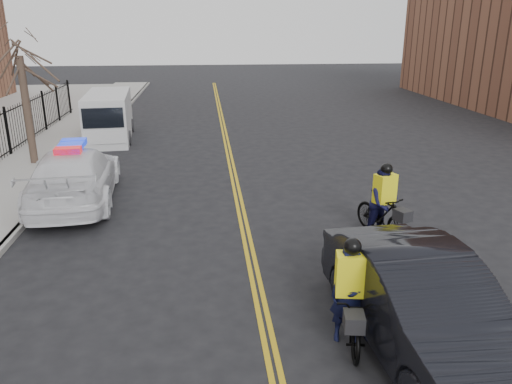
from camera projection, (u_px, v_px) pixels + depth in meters
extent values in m
plane|color=black|center=(256.00, 281.00, 10.71)|extent=(120.00, 120.00, 0.00)
cube|color=gold|center=(231.00, 175.00, 18.24)|extent=(0.10, 60.00, 0.01)
cube|color=gold|center=(236.00, 175.00, 18.25)|extent=(0.10, 60.00, 0.01)
cube|color=#98958F|center=(20.00, 179.00, 17.49)|extent=(3.00, 60.00, 0.15)
cube|color=#98958F|center=(64.00, 178.00, 17.64)|extent=(0.20, 60.00, 0.15)
cylinder|color=#372920|center=(27.00, 111.00, 18.70)|extent=(0.28, 0.28, 4.00)
imported|color=white|center=(75.00, 176.00, 15.24)|extent=(2.86, 6.01, 1.69)
cube|color=#0C26CC|center=(71.00, 146.00, 14.95)|extent=(0.83, 1.60, 0.16)
imported|color=black|center=(422.00, 305.00, 8.19)|extent=(2.20, 5.33, 1.72)
cube|color=silver|center=(109.00, 116.00, 23.65)|extent=(2.33, 5.25, 2.17)
cube|color=silver|center=(105.00, 129.00, 21.65)|extent=(1.90, 0.91, 1.13)
cube|color=black|center=(103.00, 118.00, 21.11)|extent=(1.70, 0.24, 0.85)
cylinder|color=black|center=(87.00, 140.00, 22.33)|extent=(0.29, 0.68, 0.66)
cylinder|color=black|center=(128.00, 138.00, 22.65)|extent=(0.29, 0.68, 0.66)
cylinder|color=black|center=(95.00, 127.00, 25.14)|extent=(0.29, 0.68, 0.66)
cylinder|color=black|center=(131.00, 125.00, 25.46)|extent=(0.29, 0.68, 0.66)
imported|color=black|center=(348.00, 313.00, 8.60)|extent=(1.00, 2.04, 1.03)
imported|color=black|center=(349.00, 294.00, 8.48)|extent=(0.70, 0.52, 1.76)
cube|color=#FFF516|center=(351.00, 274.00, 8.36)|extent=(0.55, 0.42, 0.74)
sphere|color=black|center=(353.00, 247.00, 8.20)|extent=(0.30, 0.30, 0.30)
cube|color=black|center=(354.00, 321.00, 7.86)|extent=(0.38, 0.41, 0.27)
imported|color=black|center=(383.00, 215.00, 12.84)|extent=(1.23, 2.00, 1.16)
imported|color=black|center=(384.00, 203.00, 12.74)|extent=(1.06, 0.96, 1.80)
cube|color=#FFF516|center=(385.00, 189.00, 12.61)|extent=(0.61, 0.51, 0.76)
sphere|color=black|center=(387.00, 169.00, 12.44)|extent=(0.30, 0.30, 0.30)
cube|color=black|center=(403.00, 215.00, 12.18)|extent=(0.44, 0.47, 0.28)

